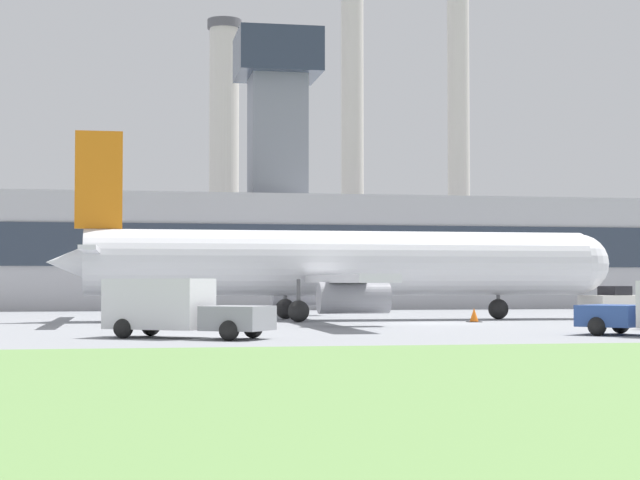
# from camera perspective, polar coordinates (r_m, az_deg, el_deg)

# --- Properties ---
(ground_plane) EXTENTS (400.00, 400.00, 0.00)m
(ground_plane) POSITION_cam_1_polar(r_m,az_deg,el_deg) (51.70, 5.92, -4.44)
(ground_plane) COLOR gray
(terminal_building) EXTENTS (88.24, 13.90, 21.45)m
(terminal_building) POSITION_cam_1_polar(r_m,az_deg,el_deg) (83.50, -0.38, -0.51)
(terminal_building) COLOR #B2B2B7
(terminal_building) RESTS_ON ground_plane
(smokestack_left) EXTENTS (3.58, 3.58, 29.44)m
(smokestack_left) POSITION_cam_1_polar(r_m,az_deg,el_deg) (112.12, -5.14, 4.35)
(smokestack_left) COLOR beige
(smokestack_left) RESTS_ON ground_plane
(smokestack_right) EXTENTS (2.70, 2.70, 44.54)m
(smokestack_right) POSITION_cam_1_polar(r_m,az_deg,el_deg) (113.04, 1.74, 8.14)
(smokestack_right) COLOR beige
(smokestack_right) RESTS_ON ground_plane
(smokestack_far) EXTENTS (2.65, 2.65, 41.78)m
(smokestack_far) POSITION_cam_1_polar(r_m,az_deg,el_deg) (113.65, 7.39, 7.40)
(smokestack_far) COLOR beige
(smokestack_far) RESTS_ON ground_plane
(airplane) EXTENTS (29.73, 28.67, 9.58)m
(airplane) POSITION_cam_1_polar(r_m,az_deg,el_deg) (55.57, 0.75, -1.32)
(airplane) COLOR silver
(airplane) RESTS_ON ground_plane
(pushback_tug) EXTENTS (3.78, 3.16, 1.77)m
(pushback_tug) POSITION_cam_1_polar(r_m,az_deg,el_deg) (60.51, 15.45, -3.30)
(pushback_tug) COLOR white
(pushback_tug) RESTS_ON ground_plane
(baggage_truck) EXTENTS (6.08, 4.86, 2.11)m
(baggage_truck) POSITION_cam_1_polar(r_m,az_deg,el_deg) (38.29, -7.66, -3.64)
(baggage_truck) COLOR gray
(baggage_truck) RESTS_ON ground_plane
(traffic_cone_near_nose) EXTENTS (0.64, 0.64, 0.70)m
(traffic_cone_near_nose) POSITION_cam_1_polar(r_m,az_deg,el_deg) (53.62, 8.22, -4.01)
(traffic_cone_near_nose) COLOR black
(traffic_cone_near_nose) RESTS_ON ground_plane
(traffic_cone_wingtip) EXTENTS (0.62, 0.62, 0.73)m
(traffic_cone_wingtip) POSITION_cam_1_polar(r_m,az_deg,el_deg) (52.32, 14.83, -3.98)
(traffic_cone_wingtip) COLOR black
(traffic_cone_wingtip) RESTS_ON ground_plane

